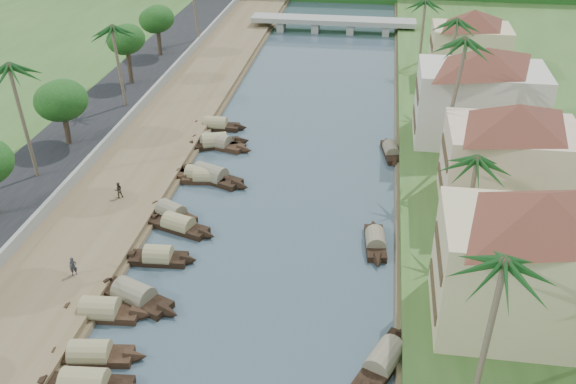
# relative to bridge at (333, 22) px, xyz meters

# --- Properties ---
(ground) EXTENTS (220.00, 220.00, 0.00)m
(ground) POSITION_rel_bridge_xyz_m (-0.00, -72.00, -1.72)
(ground) COLOR #374852
(ground) RESTS_ON ground
(left_bank) EXTENTS (10.00, 180.00, 0.80)m
(left_bank) POSITION_rel_bridge_xyz_m (-16.00, -52.00, -1.32)
(left_bank) COLOR brown
(left_bank) RESTS_ON ground
(right_bank) EXTENTS (16.00, 180.00, 1.20)m
(right_bank) POSITION_rel_bridge_xyz_m (19.00, -52.00, -1.12)
(right_bank) COLOR #335421
(right_bank) RESTS_ON ground
(road) EXTENTS (8.00, 180.00, 1.40)m
(road) POSITION_rel_bridge_xyz_m (-24.50, -52.00, -1.02)
(road) COLOR black
(road) RESTS_ON ground
(retaining_wall) EXTENTS (0.40, 180.00, 1.10)m
(retaining_wall) POSITION_rel_bridge_xyz_m (-20.20, -52.00, -0.37)
(retaining_wall) COLOR gray
(retaining_wall) RESTS_ON left_bank
(bridge) EXTENTS (28.00, 4.00, 2.40)m
(bridge) POSITION_rel_bridge_xyz_m (0.00, 0.00, 0.00)
(bridge) COLOR gray
(bridge) RESTS_ON ground
(building_near) EXTENTS (14.85, 14.85, 10.20)m
(building_near) POSITION_rel_bridge_xyz_m (18.99, -74.00, 4.66)
(building_near) COLOR tan
(building_near) RESTS_ON right_bank
(building_mid) EXTENTS (14.11, 14.11, 9.70)m
(building_mid) POSITION_rel_bridge_xyz_m (19.99, -58.00, 4.41)
(building_mid) COLOR beige
(building_mid) RESTS_ON right_bank
(building_far) EXTENTS (15.59, 15.59, 10.20)m
(building_far) POSITION_rel_bridge_xyz_m (18.99, -44.00, 4.66)
(building_far) COLOR beige
(building_far) RESTS_ON right_bank
(building_distant) EXTENTS (12.62, 12.62, 9.20)m
(building_distant) POSITION_rel_bridge_xyz_m (19.99, -24.00, 4.16)
(building_distant) COLOR tan
(building_distant) RESTS_ON right_bank
(sampan_2) EXTENTS (7.93, 2.54, 2.08)m
(sampan_2) POSITION_rel_bridge_xyz_m (-9.42, -80.56, -1.31)
(sampan_2) COLOR black
(sampan_2) RESTS_ON ground
(sampan_3) EXTENTS (8.62, 4.96, 2.30)m
(sampan_3) POSITION_rel_bridge_xyz_m (-8.68, -74.27, -1.30)
(sampan_3) COLOR black
(sampan_3) RESTS_ON ground
(sampan_4) EXTENTS (7.91, 2.27, 2.22)m
(sampan_4) POSITION_rel_bridge_xyz_m (-10.48, -76.30, -1.31)
(sampan_4) COLOR black
(sampan_4) RESTS_ON ground
(sampan_5) EXTENTS (6.60, 2.07, 2.11)m
(sampan_5) POSITION_rel_bridge_xyz_m (-8.45, -69.25, -1.31)
(sampan_5) COLOR black
(sampan_5) RESTS_ON ground
(sampan_6) EXTENTS (6.91, 4.90, 2.12)m
(sampan_6) POSITION_rel_bridge_xyz_m (-9.49, -62.48, -1.31)
(sampan_6) COLOR black
(sampan_6) RESTS_ON ground
(sampan_7) EXTENTS (7.81, 3.95, 2.07)m
(sampan_7) POSITION_rel_bridge_xyz_m (-8.23, -64.37, -1.31)
(sampan_7) COLOR black
(sampan_7) RESTS_ON ground
(sampan_8) EXTENTS (6.22, 2.06, 1.94)m
(sampan_8) POSITION_rel_bridge_xyz_m (-8.23, -55.51, -1.31)
(sampan_8) COLOR black
(sampan_8) RESTS_ON ground
(sampan_9) EXTENTS (9.42, 5.32, 2.36)m
(sampan_9) POSITION_rel_bridge_xyz_m (-7.75, -55.01, -1.30)
(sampan_9) COLOR black
(sampan_9) RESTS_ON ground
(sampan_10) EXTENTS (7.60, 2.42, 2.08)m
(sampan_10) POSITION_rel_bridge_xyz_m (-8.87, -55.13, -1.31)
(sampan_10) COLOR black
(sampan_10) RESTS_ON ground
(sampan_11) EXTENTS (8.11, 4.54, 2.29)m
(sampan_11) POSITION_rel_bridge_xyz_m (-9.19, -47.48, -1.30)
(sampan_11) COLOR black
(sampan_11) RESTS_ON ground
(sampan_12) EXTENTS (9.16, 4.06, 2.16)m
(sampan_12) POSITION_rel_bridge_xyz_m (-9.00, -47.48, -1.31)
(sampan_12) COLOR black
(sampan_12) RESTS_ON ground
(sampan_13) EXTENTS (7.64, 1.90, 2.10)m
(sampan_13) POSITION_rel_bridge_xyz_m (-10.20, -42.72, -1.31)
(sampan_13) COLOR black
(sampan_13) RESTS_ON ground
(sampan_14) EXTENTS (4.95, 8.54, 2.11)m
(sampan_14) POSITION_rel_bridge_xyz_m (9.88, -78.27, -1.31)
(sampan_14) COLOR black
(sampan_14) RESTS_ON ground
(sampan_15) EXTENTS (2.10, 7.17, 1.94)m
(sampan_15) POSITION_rel_bridge_xyz_m (8.95, -64.42, -1.31)
(sampan_15) COLOR black
(sampan_15) RESTS_ON ground
(sampan_16) EXTENTS (2.54, 7.31, 1.81)m
(sampan_16) POSITION_rel_bridge_xyz_m (10.15, -46.74, -1.32)
(sampan_16) COLOR black
(sampan_16) RESTS_ON ground
(canoe_1) EXTENTS (5.03, 1.57, 0.80)m
(canoe_1) POSITION_rel_bridge_xyz_m (-8.80, -75.23, -1.62)
(canoe_1) COLOR black
(canoe_1) RESTS_ON ground
(canoe_2) EXTENTS (5.93, 2.04, 0.86)m
(canoe_2) POSITION_rel_bridge_xyz_m (-10.37, -54.00, -1.62)
(canoe_2) COLOR black
(canoe_2) RESTS_ON ground
(palm_0) EXTENTS (3.20, 3.20, 12.10)m
(palm_0) POSITION_rel_bridge_xyz_m (15.00, -82.17, 9.77)
(palm_0) COLOR #74614D
(palm_0) RESTS_ON ground
(palm_1) EXTENTS (3.20, 3.20, 9.38)m
(palm_1) POSITION_rel_bridge_xyz_m (16.00, -64.99, 7.14)
(palm_1) COLOR #74614D
(palm_1) RESTS_ON ground
(palm_2) EXTENTS (3.20, 3.20, 14.63)m
(palm_2) POSITION_rel_bridge_xyz_m (15.00, -51.75, 12.20)
(palm_2) COLOR #74614D
(palm_2) RESTS_ON ground
(palm_3) EXTENTS (3.20, 3.20, 11.99)m
(palm_3) POSITION_rel_bridge_xyz_m (16.00, -34.72, 9.68)
(palm_3) COLOR #74614D
(palm_3) RESTS_ON ground
(palm_5) EXTENTS (3.20, 3.20, 12.58)m
(palm_5) POSITION_rel_bridge_xyz_m (-24.00, -59.05, 10.42)
(palm_5) COLOR #74614D
(palm_5) RESTS_ON ground
(palm_6) EXTENTS (3.20, 3.20, 11.08)m
(palm_6) POSITION_rel_bridge_xyz_m (-22.00, -40.58, 8.98)
(palm_6) COLOR #74614D
(palm_6) RESTS_ON ground
(palm_7) EXTENTS (3.20, 3.20, 10.33)m
(palm_7) POSITION_rel_bridge_xyz_m (14.00, -18.30, 8.06)
(palm_7) COLOR #74614D
(palm_7) RESTS_ON ground
(tree_3) EXTENTS (5.07, 5.07, 6.97)m
(tree_3) POSITION_rel_bridge_xyz_m (-24.00, -51.75, 4.49)
(tree_3) COLOR #473728
(tree_3) RESTS_ON ground
(tree_4) EXTENTS (4.43, 4.43, 7.63)m
(tree_4) POSITION_rel_bridge_xyz_m (-24.00, -32.87, 5.37)
(tree_4) COLOR #473728
(tree_4) RESTS_ON ground
(tree_5) EXTENTS (4.56, 4.56, 7.15)m
(tree_5) POSITION_rel_bridge_xyz_m (-24.00, -20.74, 4.86)
(tree_5) COLOR #473728
(tree_5) RESTS_ON ground
(tree_6) EXTENTS (4.11, 4.11, 7.43)m
(tree_6) POSITION_rel_bridge_xyz_m (24.00, -41.58, 5.08)
(tree_6) COLOR #473728
(tree_6) RESTS_ON ground
(person_near) EXTENTS (0.67, 0.57, 1.56)m
(person_near) POSITION_rel_bridge_xyz_m (-13.92, -72.88, -0.14)
(person_near) COLOR #26262D
(person_near) RESTS_ON left_bank
(person_far) EXTENTS (0.95, 0.89, 1.55)m
(person_far) POSITION_rel_bridge_xyz_m (-14.90, -61.00, -0.15)
(person_far) COLOR #383327
(person_far) RESTS_ON left_bank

